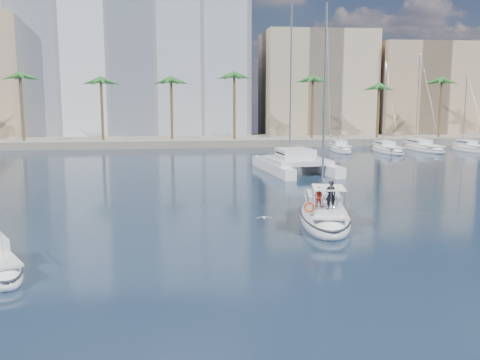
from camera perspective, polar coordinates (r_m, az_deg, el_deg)
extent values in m
plane|color=black|center=(32.02, 1.26, -6.05)|extent=(160.00, 160.00, 0.00)
cube|color=gray|center=(92.04, -4.00, 4.19)|extent=(120.00, 14.00, 1.20)
cube|color=white|center=(104.06, -11.17, 11.99)|extent=(42.00, 16.00, 28.00)
cube|color=tan|center=(104.01, 8.07, 9.86)|extent=(20.00, 14.00, 20.00)
cube|color=tan|center=(108.94, 18.69, 8.92)|extent=(18.00, 12.00, 18.00)
cylinder|color=brown|center=(87.78, -3.91, 7.00)|extent=(0.44, 0.44, 10.50)
sphere|color=#246324|center=(87.75, -3.95, 10.43)|extent=(3.60, 3.60, 3.60)
cylinder|color=brown|center=(95.67, 17.03, 6.80)|extent=(0.44, 0.44, 10.50)
sphere|color=#246324|center=(95.64, 17.18, 9.94)|extent=(3.60, 3.60, 3.60)
ellipsoid|color=white|center=(35.98, 9.00, -3.96)|extent=(5.01, 10.53, 2.10)
ellipsoid|color=black|center=(35.92, 9.01, -3.50)|extent=(5.06, 10.63, 0.18)
cube|color=silver|center=(35.62, 9.05, -2.79)|extent=(3.64, 7.88, 0.12)
cube|color=silver|center=(36.69, 8.91, -1.86)|extent=(2.73, 3.65, 0.60)
cube|color=black|center=(36.69, 8.91, -1.83)|extent=(2.68, 3.27, 0.14)
cylinder|color=#B7BABF|center=(37.21, 8.99, 8.10)|extent=(0.15, 0.15, 13.26)
cylinder|color=#B7BABF|center=(35.63, 9.07, -0.23)|extent=(0.85, 4.04, 0.11)
cube|color=silver|center=(33.68, 9.36, -3.06)|extent=(2.35, 2.84, 0.36)
cube|color=white|center=(33.33, 9.44, -0.79)|extent=(2.35, 2.84, 0.04)
torus|color=silver|center=(32.60, 9.55, -2.27)|extent=(0.95, 0.23, 0.96)
torus|color=red|center=(32.17, 7.41, -2.91)|extent=(0.66, 0.31, 0.64)
imported|color=black|center=(32.55, 9.64, -1.59)|extent=(0.64, 0.43, 1.75)
imported|color=#AA2A1A|center=(33.21, 8.37, -1.79)|extent=(0.77, 0.73, 1.26)
cube|color=white|center=(58.67, 3.46, 1.40)|extent=(2.64, 12.99, 1.10)
cube|color=white|center=(60.38, 8.25, 1.53)|extent=(2.64, 12.99, 1.10)
cube|color=silver|center=(58.77, 6.11, 2.11)|extent=(6.62, 7.72, 0.50)
cube|color=silver|center=(59.30, 5.91, 2.86)|extent=(3.97, 4.25, 1.00)
cube|color=black|center=(59.30, 5.91, 2.90)|extent=(3.93, 3.74, 0.18)
cylinder|color=#B7BABF|center=(60.83, 5.43, 10.68)|extent=(0.18, 0.18, 17.24)
ellipsoid|color=silver|center=(35.17, 2.59, -4.03)|extent=(0.20, 0.39, 0.19)
sphere|color=silver|center=(35.34, 2.55, -3.93)|extent=(0.10, 0.10, 0.10)
cube|color=gray|center=(35.12, 2.15, -4.00)|extent=(0.45, 0.16, 0.11)
cube|color=gray|center=(35.21, 3.04, -3.97)|extent=(0.45, 0.16, 0.11)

